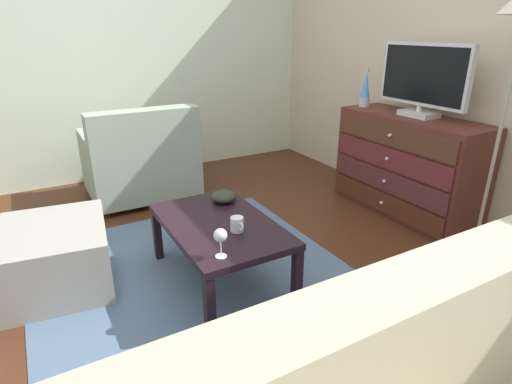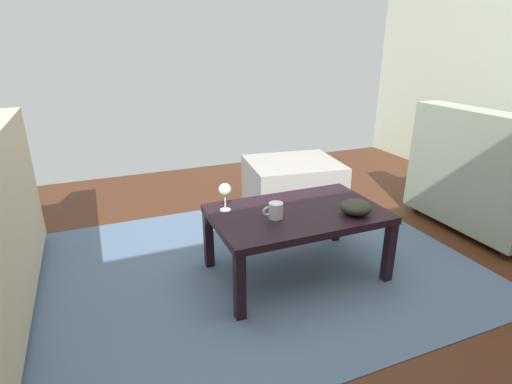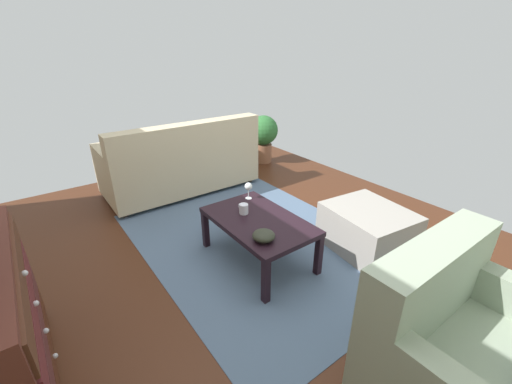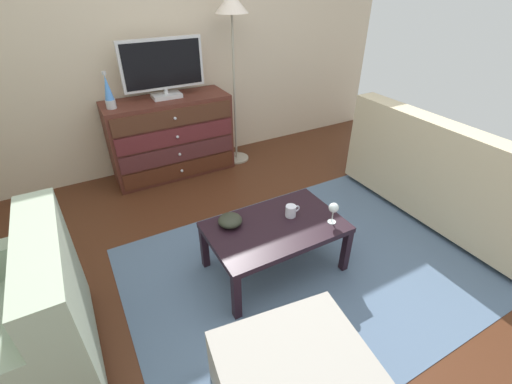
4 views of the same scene
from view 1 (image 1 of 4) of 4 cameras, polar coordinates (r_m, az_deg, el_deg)
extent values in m
cube|color=#492615|center=(2.68, -3.55, -12.26)|extent=(5.24, 4.58, 0.05)
cube|color=beige|center=(3.62, 27.82, 15.90)|extent=(5.24, 0.12, 2.51)
cube|color=silver|center=(4.50, -18.13, 17.95)|extent=(0.12, 4.58, 2.51)
cube|color=slate|center=(2.45, -5.78, -15.23)|extent=(2.60, 1.90, 0.01)
cube|color=#53261D|center=(3.65, 20.17, 3.46)|extent=(1.23, 0.45, 0.82)
cube|color=#4B2315|center=(3.58, 17.12, -1.39)|extent=(1.17, 0.02, 0.17)
sphere|color=silver|center=(3.57, 16.93, -1.44)|extent=(0.03, 0.03, 0.03)
cube|color=#4E2324|center=(3.51, 17.46, 1.46)|extent=(1.17, 0.02, 0.17)
sphere|color=silver|center=(3.50, 17.27, 1.42)|extent=(0.03, 0.03, 0.03)
cube|color=maroon|center=(3.46, 17.81, 4.42)|extent=(1.17, 0.02, 0.17)
sphere|color=silver|center=(3.44, 17.62, 4.38)|extent=(0.03, 0.03, 0.03)
cube|color=#4D2A1B|center=(3.41, 18.18, 7.47)|extent=(1.17, 0.02, 0.17)
sphere|color=silver|center=(3.39, 17.98, 7.44)|extent=(0.03, 0.03, 0.03)
cube|color=silver|center=(3.55, 21.52, 10.01)|extent=(0.28, 0.18, 0.04)
cylinder|color=silver|center=(3.55, 21.62, 10.72)|extent=(0.04, 0.04, 0.05)
cube|color=silver|center=(3.51, 22.21, 14.79)|extent=(0.79, 0.05, 0.46)
cube|color=black|center=(3.49, 21.93, 14.80)|extent=(0.74, 0.01, 0.41)
cylinder|color=#B7B7BC|center=(3.86, 14.73, 11.92)|extent=(0.09, 0.09, 0.08)
cone|color=#4C8CE5|center=(3.84, 14.94, 14.12)|extent=(0.08, 0.08, 0.22)
cylinder|color=#B7B7BC|center=(3.82, 15.13, 15.97)|extent=(0.04, 0.04, 0.03)
cube|color=black|center=(3.03, -3.87, -3.63)|extent=(0.05, 0.05, 0.35)
cube|color=black|center=(2.37, 5.67, -11.63)|extent=(0.05, 0.05, 0.35)
cube|color=black|center=(2.87, -13.47, -5.77)|extent=(0.05, 0.05, 0.35)
cube|color=black|center=(2.15, -6.41, -15.44)|extent=(0.05, 0.05, 0.35)
cube|color=black|center=(2.49, -5.05, -4.61)|extent=(0.94, 0.59, 0.04)
cylinder|color=silver|center=(2.12, -4.84, -8.83)|extent=(0.06, 0.06, 0.00)
cylinder|color=silver|center=(2.10, -4.88, -7.73)|extent=(0.01, 0.01, 0.09)
sphere|color=silver|center=(2.07, -4.95, -5.97)|extent=(0.07, 0.07, 0.07)
cylinder|color=silver|center=(2.35, -2.63, -4.47)|extent=(0.08, 0.08, 0.08)
torus|color=silver|center=(2.31, -2.07, -4.85)|extent=(0.05, 0.01, 0.05)
ellipsoid|color=#292C21|center=(2.75, -4.49, -0.62)|extent=(0.17, 0.17, 0.08)
cube|color=#C6B591|center=(1.26, 19.73, -19.57)|extent=(0.20, 1.81, 0.45)
cylinder|color=#332319|center=(4.43, -11.71, 2.20)|extent=(0.05, 0.05, 0.05)
cylinder|color=#332319|center=(4.28, -21.36, 0.43)|extent=(0.05, 0.05, 0.05)
cylinder|color=#332319|center=(3.86, -8.69, -0.54)|extent=(0.05, 0.05, 0.05)
cylinder|color=#332319|center=(3.69, -19.73, -2.72)|extent=(0.05, 0.05, 0.05)
cube|color=#95A38C|center=(3.98, -15.64, 2.73)|extent=(0.80, 0.92, 0.36)
cube|color=#95A38C|center=(3.59, -15.06, 7.47)|extent=(0.20, 0.92, 0.44)
cube|color=#95A38C|center=(4.00, -10.50, 7.52)|extent=(0.76, 0.12, 0.20)
cube|color=#95A38C|center=(3.83, -21.86, 5.66)|extent=(0.76, 0.12, 0.20)
cylinder|color=#3A5D6A|center=(4.12, -18.28, 6.90)|extent=(0.16, 0.40, 0.16)
cube|color=#9A958E|center=(2.79, -25.92, -8.02)|extent=(0.77, 0.68, 0.38)
cylinder|color=#A59E8C|center=(3.37, 27.90, -6.75)|extent=(0.28, 0.28, 0.02)
cylinder|color=#A59E8C|center=(3.11, 30.39, 5.93)|extent=(0.02, 0.02, 1.53)
camera|label=2|loc=(2.90, 40.35, 12.88)|focal=28.15mm
camera|label=3|loc=(4.53, 1.23, 24.68)|focal=22.88mm
camera|label=4|loc=(3.19, -46.68, 23.03)|focal=24.51mm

